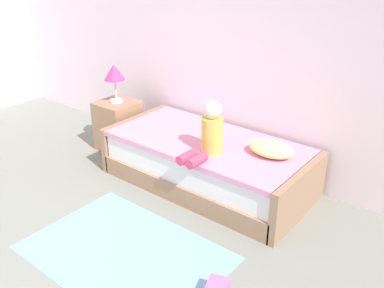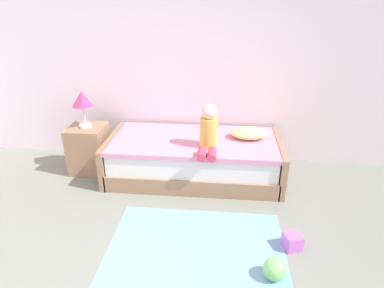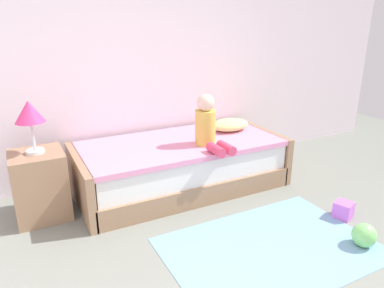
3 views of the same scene
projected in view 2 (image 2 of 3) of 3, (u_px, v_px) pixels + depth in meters
wall_rear at (177, 50)px, 4.19m from camera, size 7.20×0.10×2.90m
bed at (194, 158)px, 4.12m from camera, size 2.11×1.00×0.50m
nightstand at (89, 149)px, 4.24m from camera, size 0.44×0.44×0.60m
table_lamp at (82, 101)px, 3.98m from camera, size 0.24×0.24×0.45m
child_figure at (208, 131)px, 3.71m from camera, size 0.20×0.51×0.50m
pillow at (249, 133)px, 4.02m from camera, size 0.44×0.30×0.13m
toy_ball at (275, 269)px, 2.67m from camera, size 0.19×0.19×0.19m
area_rug at (196, 246)px, 3.04m from camera, size 1.60×1.10×0.01m
toy_block at (292, 241)px, 3.00m from camera, size 0.19×0.19×0.15m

